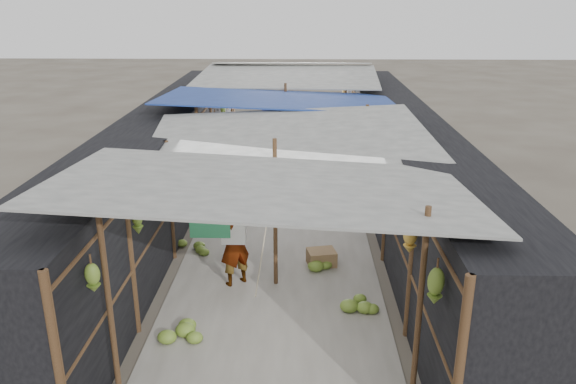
# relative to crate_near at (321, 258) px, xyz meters

# --- Properties ---
(aisle_slab) EXTENTS (3.60, 16.00, 0.02)m
(aisle_slab) POSITION_rel_crate_near_xyz_m (-0.82, 2.76, -0.14)
(aisle_slab) COLOR #9E998E
(aisle_slab) RESTS_ON ground
(stall_left) EXTENTS (1.40, 15.00, 2.30)m
(stall_left) POSITION_rel_crate_near_xyz_m (-3.52, 2.76, 1.00)
(stall_left) COLOR black
(stall_left) RESTS_ON ground
(stall_right) EXTENTS (1.40, 15.00, 2.30)m
(stall_right) POSITION_rel_crate_near_xyz_m (1.88, 2.76, 1.00)
(stall_right) COLOR black
(stall_right) RESTS_ON ground
(crate_near) EXTENTS (0.58, 0.50, 0.30)m
(crate_near) POSITION_rel_crate_near_xyz_m (0.00, 0.00, 0.00)
(crate_near) COLOR #97764D
(crate_near) RESTS_ON ground
(crate_mid) EXTENTS (0.64, 0.56, 0.33)m
(crate_mid) POSITION_rel_crate_near_xyz_m (-0.36, 2.91, 0.01)
(crate_mid) COLOR #97764D
(crate_mid) RESTS_ON ground
(crate_back) EXTENTS (0.50, 0.43, 0.29)m
(crate_back) POSITION_rel_crate_near_xyz_m (-1.09, 6.87, -0.01)
(crate_back) COLOR #97764D
(crate_back) RESTS_ON ground
(black_basin) EXTENTS (0.66, 0.66, 0.20)m
(black_basin) POSITION_rel_crate_near_xyz_m (0.20, 4.84, -0.05)
(black_basin) COLOR black
(black_basin) RESTS_ON ground
(vendor_elderly) EXTENTS (0.67, 0.64, 1.54)m
(vendor_elderly) POSITION_rel_crate_near_xyz_m (-1.51, -0.75, 0.62)
(vendor_elderly) COLOR silver
(vendor_elderly) RESTS_ON ground
(shopper_blue) EXTENTS (0.85, 0.74, 1.50)m
(shopper_blue) POSITION_rel_crate_near_xyz_m (-1.85, 5.95, 0.60)
(shopper_blue) COLOR #1E2D97
(shopper_blue) RESTS_ON ground
(vendor_seated) EXTENTS (0.41, 0.59, 0.83)m
(vendor_seated) POSITION_rel_crate_near_xyz_m (0.88, 5.33, 0.26)
(vendor_seated) COLOR #524C47
(vendor_seated) RESTS_ON ground
(market_canopy) EXTENTS (5.62, 15.20, 2.77)m
(market_canopy) POSITION_rel_crate_near_xyz_m (-0.79, 3.09, 2.26)
(market_canopy) COLOR brown
(market_canopy) RESTS_ON ground
(hanging_bananas) EXTENTS (3.96, 13.85, 0.74)m
(hanging_bananas) POSITION_rel_crate_near_xyz_m (-0.69, 2.82, 1.51)
(hanging_bananas) COLOR olive
(hanging_bananas) RESTS_ON ground
(floor_bananas) EXTENTS (3.91, 9.69, 0.34)m
(floor_bananas) POSITION_rel_crate_near_xyz_m (-0.57, 2.81, -0.01)
(floor_bananas) COLOR olive
(floor_bananas) RESTS_ON ground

